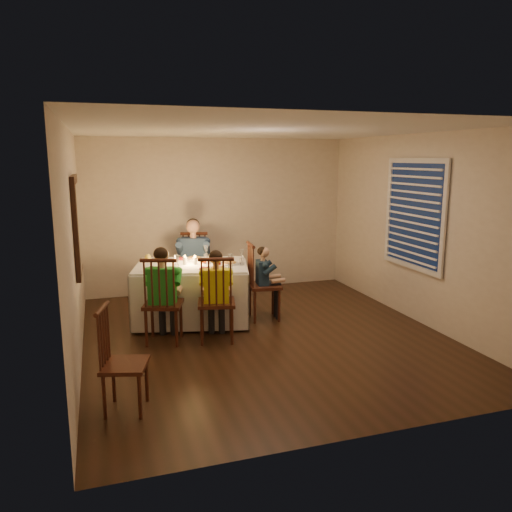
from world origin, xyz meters
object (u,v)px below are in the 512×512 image
object	(u,v)px
chair_adult	(195,302)
chair_near_right	(217,340)
chair_near_left	(165,342)
serving_bowl	(161,258)
adult	(195,302)
child_teal	(264,318)
dining_table	(192,281)
chair_extra	(127,410)
child_green	(165,342)
child_yellow	(217,340)
chair_end	(264,318)

from	to	relation	value
chair_adult	chair_near_right	world-z (taller)	same
chair_near_left	serving_bowl	xyz separation A→B (m)	(0.13, 1.18, 0.84)
adult	serving_bowl	bearing A→B (deg)	-129.12
chair_near_left	chair_near_right	bearing A→B (deg)	-173.82
chair_near_left	chair_near_right	world-z (taller)	same
chair_adult	chair_near_left	xyz separation A→B (m)	(-0.69, -1.60, 0.00)
child_teal	serving_bowl	size ratio (longest dim) A/B	5.13
dining_table	chair_adult	world-z (taller)	dining_table
chair_near_right	chair_extra	bearing A→B (deg)	63.86
serving_bowl	child_teal	bearing A→B (deg)	-26.84
chair_near_right	adult	distance (m)	1.74
chair_adult	child_green	distance (m)	1.74
child_green	dining_table	bearing A→B (deg)	-105.59
chair_extra	child_yellow	bearing A→B (deg)	-22.75
dining_table	child_green	xyz separation A→B (m)	(-0.49, -0.73, -0.58)
chair_near_right	child_green	bearing A→B (deg)	0.50
child_yellow	child_teal	size ratio (longest dim) A/B	1.11
chair_adult	child_green	xyz separation A→B (m)	(-0.69, -1.60, 0.00)
chair_near_left	chair_end	distance (m)	1.57
chair_adult	chair_end	world-z (taller)	same
chair_near_right	child_green	distance (m)	0.66
chair_extra	adult	xyz separation A→B (m)	(1.25, 3.23, 0.00)
chair_extra	chair_near_left	bearing A→B (deg)	-2.83
chair_extra	child_green	world-z (taller)	child_green
chair_adult	serving_bowl	bearing A→B (deg)	-129.12
chair_adult	chair_near_right	size ratio (longest dim) A/B	1.00
chair_adult	adult	bearing A→B (deg)	0.00
adult	child_yellow	size ratio (longest dim) A/B	1.15
dining_table	chair_near_left	distance (m)	1.06
chair_extra	chair_adult	bearing A→B (deg)	-5.06
child_yellow	child_teal	distance (m)	1.06
chair_near_right	chair_extra	size ratio (longest dim) A/B	1.12
adult	child_yellow	world-z (taller)	adult
chair_near_left	serving_bowl	bearing A→B (deg)	-77.83
chair_near_left	dining_table	bearing A→B (deg)	-105.59
chair_adult	child_yellow	size ratio (longest dim) A/B	0.95
child_green	serving_bowl	xyz separation A→B (m)	(0.13, 1.18, 0.84)
chair_adult	child_yellow	bearing A→B (deg)	-77.14
dining_table	chair_near_left	world-z (taller)	dining_table
chair_adult	chair_near_right	xyz separation A→B (m)	(-0.05, -1.74, 0.00)
child_teal	chair_adult	bearing A→B (deg)	41.96
chair_near_left	child_yellow	distance (m)	0.66
dining_table	chair_near_right	bearing A→B (deg)	-66.56
chair_end	adult	xyz separation A→B (m)	(-0.80, 1.10, 0.00)
child_yellow	chair_end	bearing A→B (deg)	-130.53
chair_end	dining_table	bearing A→B (deg)	82.61
adult	child_green	size ratio (longest dim) A/B	1.10
adult	child_teal	distance (m)	1.36
chair_end	chair_extra	distance (m)	2.95
chair_near_right	adult	size ratio (longest dim) A/B	0.83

